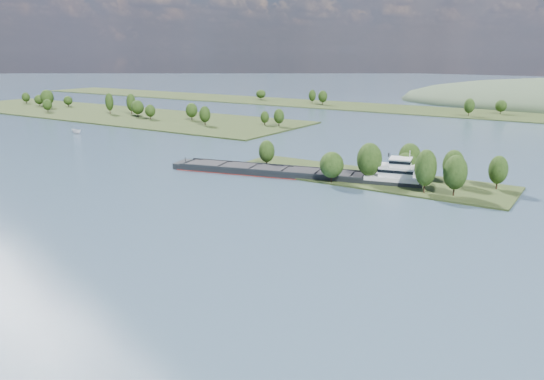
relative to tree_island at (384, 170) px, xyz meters
The scene contains 6 objects.
ground 59.47m from the tree_island, 97.29° to the right, with size 1800.00×1800.00×0.00m, color #354A5C.
tree_island is the anchor object (origin of this frame).
left_bank 250.18m from the tree_island, 161.07° to the left, with size 300.00×80.00×15.98m.
back_shoreline 221.11m from the tree_island, 90.02° to the left, with size 900.00×60.00×13.37m.
cargo_barge 25.73m from the tree_island, 162.81° to the right, with size 91.64×31.44×12.38m.
motorboat 178.86m from the tree_island, behind, with size 2.56×6.80×2.63m, color silver.
Camera 1 is at (71.09, 10.22, 43.91)m, focal length 35.00 mm.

